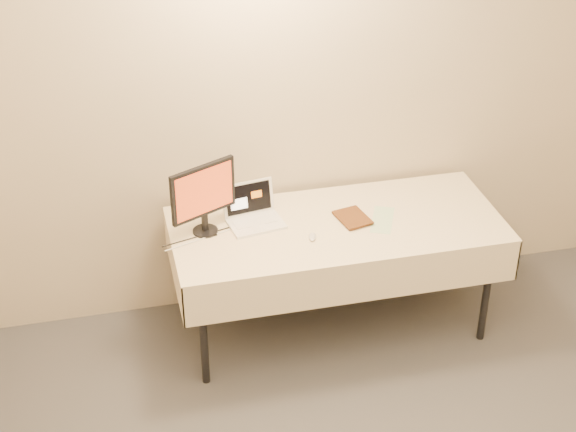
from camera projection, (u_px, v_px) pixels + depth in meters
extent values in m
cube|color=beige|center=(318.00, 91.00, 4.99)|extent=(4.00, 0.10, 2.70)
cylinder|color=black|center=(203.00, 332.00, 4.73)|extent=(0.04, 0.04, 0.69)
cylinder|color=black|center=(487.00, 291.00, 5.05)|extent=(0.04, 0.04, 0.69)
cylinder|color=black|center=(188.00, 271.00, 5.22)|extent=(0.04, 0.04, 0.69)
cylinder|color=black|center=(447.00, 236.00, 5.54)|extent=(0.04, 0.04, 0.69)
cube|color=gray|center=(337.00, 228.00, 4.95)|extent=(1.80, 0.75, 0.04)
cube|color=beige|center=(337.00, 224.00, 4.93)|extent=(1.86, 0.81, 0.01)
cube|color=beige|center=(357.00, 284.00, 4.67)|extent=(1.86, 0.01, 0.25)
cube|color=beige|center=(318.00, 208.00, 5.33)|extent=(1.86, 0.01, 0.25)
cube|color=beige|center=(174.00, 265.00, 4.82)|extent=(0.01, 0.81, 0.25)
cube|color=beige|center=(488.00, 223.00, 5.18)|extent=(0.01, 0.81, 0.25)
cube|color=white|center=(256.00, 224.00, 4.91)|extent=(0.33, 0.25, 0.02)
cube|color=white|center=(248.00, 198.00, 4.95)|extent=(0.30, 0.10, 0.19)
cube|color=black|center=(248.00, 198.00, 4.95)|extent=(0.26, 0.08, 0.16)
cylinder|color=black|center=(205.00, 231.00, 4.85)|extent=(0.19, 0.19, 0.01)
cube|color=black|center=(205.00, 222.00, 4.82)|extent=(0.04, 0.03, 0.10)
cube|color=black|center=(203.00, 191.00, 4.72)|extent=(0.37, 0.20, 0.30)
cube|color=#D04418|center=(203.00, 191.00, 4.72)|extent=(0.32, 0.16, 0.26)
imported|color=brown|center=(341.00, 207.00, 4.88)|extent=(0.16, 0.05, 0.21)
cube|color=black|center=(256.00, 206.00, 5.05)|extent=(0.12, 0.07, 0.05)
cube|color=#FF0C29|center=(258.00, 208.00, 5.03)|extent=(0.08, 0.02, 0.02)
ellipsoid|color=silver|center=(312.00, 237.00, 4.79)|extent=(0.06, 0.09, 0.02)
cube|color=#B5DBAE|center=(382.00, 220.00, 4.96)|extent=(0.22, 0.31, 0.00)
cube|color=black|center=(212.00, 235.00, 4.82)|extent=(0.06, 0.02, 0.01)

